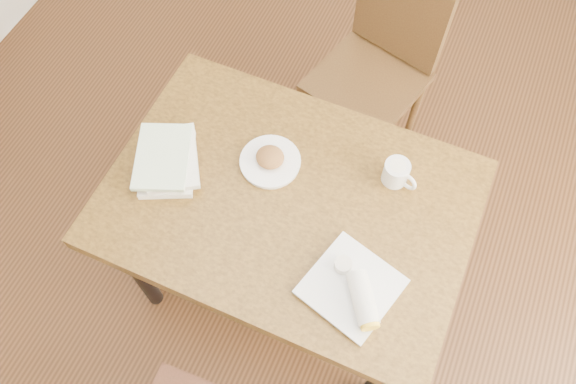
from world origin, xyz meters
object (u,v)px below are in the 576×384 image
at_px(plate_burrito, 355,290).
at_px(coffee_mug, 397,173).
at_px(chair_far, 380,58).
at_px(book_stack, 167,160).
at_px(plate_scone, 270,160).
at_px(table, 288,211).

bearing_deg(plate_burrito, coffee_mug, 91.75).
height_order(chair_far, book_stack, chair_far).
bearing_deg(plate_burrito, book_stack, 166.92).
bearing_deg(plate_scone, table, -42.86).
bearing_deg(book_stack, plate_scone, 24.91).
bearing_deg(plate_burrito, chair_far, 103.68).
relative_size(plate_burrito, book_stack, 1.00).
bearing_deg(chair_far, plate_scone, -101.45).
bearing_deg(coffee_mug, plate_scone, -165.02).
xyz_separation_m(table, chair_far, (0.04, 0.85, -0.12)).
bearing_deg(book_stack, chair_far, 62.97).
bearing_deg(chair_far, table, -93.00).
bearing_deg(plate_burrito, plate_scone, 143.22).
relative_size(table, chair_far, 1.22).
xyz_separation_m(table, book_stack, (-0.41, -0.04, 0.12)).
bearing_deg(chair_far, book_stack, -117.03).
xyz_separation_m(chair_far, plate_burrito, (0.26, -1.06, 0.23)).
distance_m(coffee_mug, plate_burrito, 0.41).
xyz_separation_m(table, plate_scone, (-0.11, 0.10, 0.11)).
distance_m(table, plate_scone, 0.18).
relative_size(coffee_mug, book_stack, 0.39).
distance_m(plate_scone, plate_burrito, 0.51).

